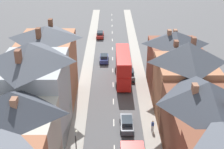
# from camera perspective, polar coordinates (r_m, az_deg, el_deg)

# --- Properties ---
(pavement_left) EXTENTS (2.20, 104.00, 0.14)m
(pavement_left) POSITION_cam_1_polar(r_m,az_deg,el_deg) (58.01, -4.86, -0.87)
(pavement_left) COLOR #A8A399
(pavement_left) RESTS_ON ground
(pavement_right) EXTENTS (2.20, 104.00, 0.14)m
(pavement_right) POSITION_cam_1_polar(r_m,az_deg,el_deg) (58.09, 5.23, -0.84)
(pavement_right) COLOR #A8A399
(pavement_right) RESTS_ON ground
(centre_line_dashes) EXTENTS (0.14, 97.80, 0.01)m
(centre_line_dashes) POSITION_cam_1_polar(r_m,az_deg,el_deg) (56.07, 0.20, -1.83)
(centre_line_dashes) COLOR silver
(centre_line_dashes) RESTS_ON ground
(terrace_row_left) EXTENTS (8.00, 47.22, 13.57)m
(terrace_row_left) POSITION_cam_1_polar(r_m,az_deg,el_deg) (34.66, -16.85, -10.81)
(terrace_row_left) COLOR brown
(terrace_row_left) RESTS_ON ground
(terrace_row_right) EXTENTS (8.00, 50.10, 11.57)m
(terrace_row_right) POSITION_cam_1_polar(r_m,az_deg,el_deg) (36.33, 17.07, -10.28)
(terrace_row_right) COLOR #935138
(terrace_row_right) RESTS_ON ground
(double_decker_bus_lead) EXTENTS (2.74, 10.80, 5.30)m
(double_decker_bus_lead) POSITION_cam_1_polar(r_m,az_deg,el_deg) (56.49, 2.01, 1.54)
(double_decker_bus_lead) COLOR red
(double_decker_bus_lead) RESTS_ON ground
(car_near_blue) EXTENTS (1.90, 4.40, 1.68)m
(car_near_blue) POSITION_cam_1_polar(r_m,az_deg,el_deg) (44.17, 2.72, -8.93)
(car_near_blue) COLOR #4C515B
(car_near_blue) RESTS_ON ground
(car_near_silver) EXTENTS (1.90, 4.38, 1.62)m
(car_near_silver) POSITION_cam_1_polar(r_m,az_deg,el_deg) (79.64, -2.20, 7.31)
(car_near_silver) COLOR maroon
(car_near_silver) RESTS_ON ground
(car_parked_left_a) EXTENTS (1.90, 4.33, 1.62)m
(car_parked_left_a) POSITION_cam_1_polar(r_m,az_deg,el_deg) (58.27, 3.23, 0.14)
(car_parked_left_a) COLOR gray
(car_parked_left_a) RESTS_ON ground
(car_mid_black) EXTENTS (1.90, 3.85, 1.69)m
(car_mid_black) POSITION_cam_1_polar(r_m,az_deg,el_deg) (64.93, -1.46, 2.98)
(car_mid_black) COLOR navy
(car_mid_black) RESTS_ON ground
(pedestrian_mid_right) EXTENTS (0.36, 0.22, 1.61)m
(pedestrian_mid_right) POSITION_cam_1_polar(r_m,az_deg,el_deg) (43.80, 7.44, -9.19)
(pedestrian_mid_right) COLOR gray
(pedestrian_mid_right) RESTS_ON pavement_right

